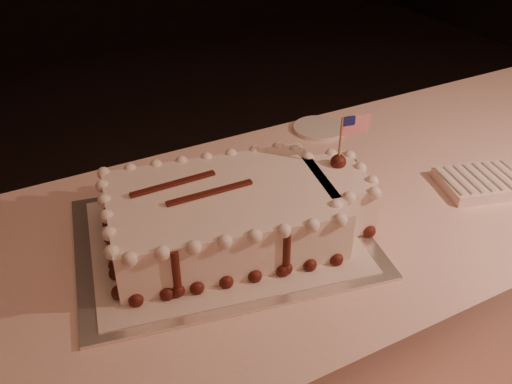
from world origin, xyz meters
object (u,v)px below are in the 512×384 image
cake_board (223,237)px  sheet_cake (237,212)px  side_plate (319,128)px  napkin_stack (482,182)px  banquet_table (361,301)px

cake_board → sheet_cake: bearing=0.5°
side_plate → cake_board: bearing=-144.9°
napkin_stack → side_plate: bearing=112.2°
sheet_cake → napkin_stack: size_ratio=2.58×
cake_board → napkin_stack: bearing=1.5°
cake_board → sheet_cake: (0.03, -0.01, 0.06)m
banquet_table → side_plate: 0.50m
sheet_cake → side_plate: size_ratio=4.04×
sheet_cake → napkin_stack: sheet_cake is taller
cake_board → side_plate: side_plate is taller
side_plate → napkin_stack: bearing=-67.8°
banquet_table → cake_board: cake_board is taller
cake_board → side_plate: size_ratio=4.10×
cake_board → sheet_cake: 0.07m
sheet_cake → banquet_table: bearing=1.6°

